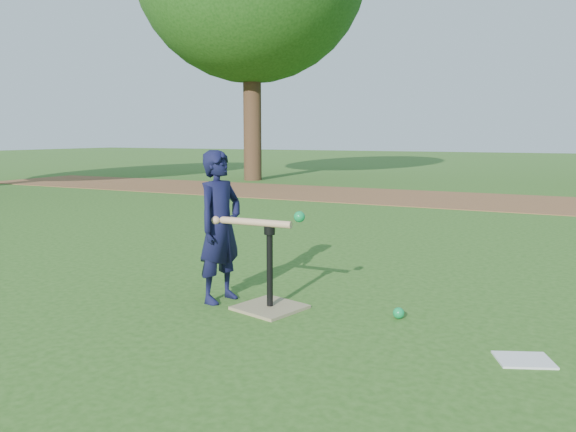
% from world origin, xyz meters
% --- Properties ---
extents(ground, '(80.00, 80.00, 0.00)m').
position_xyz_m(ground, '(0.00, 0.00, 0.00)').
color(ground, '#285116').
rests_on(ground, ground).
extents(dirt_strip, '(24.00, 3.00, 0.01)m').
position_xyz_m(dirt_strip, '(0.00, 7.50, 0.01)').
color(dirt_strip, brown).
rests_on(dirt_strip, ground).
extents(child, '(0.34, 0.46, 1.15)m').
position_xyz_m(child, '(-0.41, -0.24, 0.58)').
color(child, black).
rests_on(child, ground).
extents(wiffle_ball_ground, '(0.08, 0.08, 0.08)m').
position_xyz_m(wiffle_ball_ground, '(0.93, -0.06, 0.04)').
color(wiffle_ball_ground, '#0C863F').
rests_on(wiffle_ball_ground, ground).
extents(clipboard, '(0.37, 0.33, 0.01)m').
position_xyz_m(clipboard, '(1.77, -0.48, 0.01)').
color(clipboard, silver).
rests_on(clipboard, ground).
extents(batting_tee, '(0.53, 0.53, 0.61)m').
position_xyz_m(batting_tee, '(0.03, -0.26, 0.11)').
color(batting_tee, '#90805B').
rests_on(batting_tee, ground).
extents(swing_action, '(0.71, 0.17, 0.13)m').
position_xyz_m(swing_action, '(-0.05, -0.27, 0.65)').
color(swing_action, tan).
rests_on(swing_action, ground).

